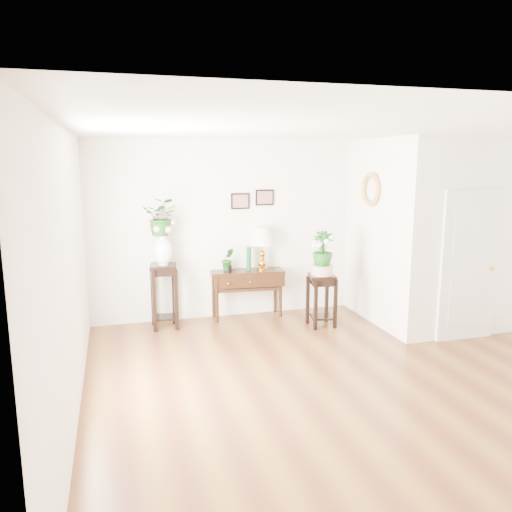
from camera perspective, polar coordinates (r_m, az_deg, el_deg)
name	(u,v)px	position (r m, az deg, el deg)	size (l,w,h in m)	color
floor	(354,378)	(6.03, 11.10, -13.54)	(6.00, 5.50, 0.02)	brown
ceiling	(363,129)	(5.52, 12.17, 14.04)	(6.00, 5.50, 0.02)	white
wall_back	(279,228)	(8.11, 2.64, 3.22)	(6.00, 0.02, 2.80)	white
wall_left	(69,276)	(5.01, -20.54, -2.18)	(0.02, 5.50, 2.80)	white
partition	(427,231)	(8.19, 18.97, 2.72)	(1.80, 1.95, 2.80)	white
door	(469,266)	(7.46, 23.17, -1.03)	(0.90, 0.05, 2.10)	silver
art_print_left	(240,201)	(7.87, -1.80, 6.28)	(0.30, 0.02, 0.25)	black
art_print_right	(265,197)	(7.97, 1.00, 6.71)	(0.30, 0.02, 0.25)	black
wall_ornament	(371,189)	(7.74, 12.96, 7.43)	(0.51, 0.51, 0.07)	gold
console_table	(247,294)	(7.98, -1.02, -4.34)	(1.15, 0.38, 0.77)	black
table_lamp	(262,248)	(7.89, 0.71, 0.95)	(0.39, 0.39, 0.68)	#C28321
green_vase	(249,260)	(7.86, -0.83, -0.42)	(0.08, 0.08, 0.38)	#124823
potted_plant	(228,260)	(7.78, -3.24, -0.50)	(0.19, 0.16, 0.35)	#144712
plant_stand_a	(164,296)	(7.58, -10.44, -4.55)	(0.38, 0.38, 0.97)	black
porcelain_vase	(163,249)	(7.42, -10.62, 0.75)	(0.28, 0.28, 0.48)	white
lily_arrangement	(162,219)	(7.36, -10.74, 4.22)	(0.50, 0.43, 0.56)	#144712
plant_stand_b	(321,300)	(7.62, 7.48, -5.05)	(0.38, 0.38, 0.80)	black
ceramic_bowl	(322,269)	(7.50, 7.57, -1.53)	(0.32, 0.32, 0.14)	beige
narcissus	(323,249)	(7.45, 7.63, 0.78)	(0.30, 0.30, 0.53)	#144712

